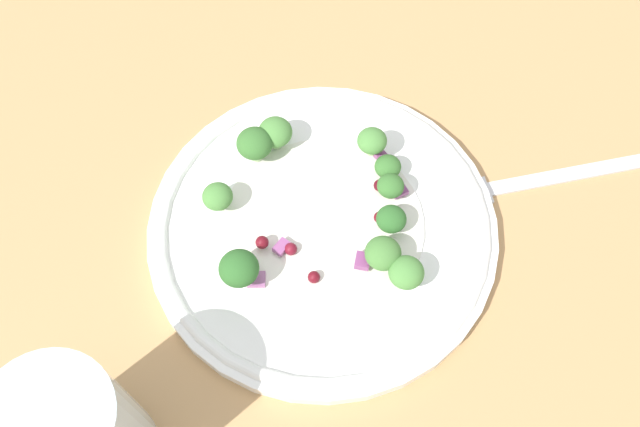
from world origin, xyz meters
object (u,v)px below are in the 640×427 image
(broccoli_floret_2, at_px, (218,197))
(fork, at_px, (543,179))
(plate, at_px, (320,225))
(broccoli_floret_0, at_px, (393,217))
(broccoli_floret_1, at_px, (383,254))

(broccoli_floret_2, height_order, fork, broccoli_floret_2)
(plate, relative_size, broccoli_floret_2, 11.39)
(broccoli_floret_0, distance_m, fork, 0.14)
(fork, bearing_deg, broccoli_floret_0, -36.89)
(plate, height_order, fork, plate)
(broccoli_floret_2, bearing_deg, broccoli_floret_0, 114.79)
(broccoli_floret_0, height_order, broccoli_floret_2, broccoli_floret_2)
(plate, bearing_deg, broccoli_floret_0, 118.54)
(broccoli_floret_1, bearing_deg, fork, 152.72)
(fork, bearing_deg, broccoli_floret_1, -27.28)
(broccoli_floret_1, distance_m, broccoli_floret_2, 0.13)
(plate, relative_size, broccoli_floret_1, 9.97)
(broccoli_floret_0, xyz_separation_m, broccoli_floret_1, (0.03, 0.01, 0.00))
(broccoli_floret_0, xyz_separation_m, broccoli_floret_2, (0.05, -0.12, 0.00))
(broccoli_floret_1, height_order, fork, broccoli_floret_1)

